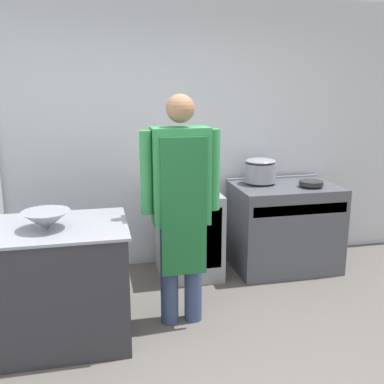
{
  "coord_description": "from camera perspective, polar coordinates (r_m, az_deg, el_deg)",
  "views": [
    {
      "loc": [
        -0.79,
        -2.38,
        1.87
      ],
      "look_at": [
        0.0,
        1.16,
        0.99
      ],
      "focal_mm": 42.0,
      "sensor_mm": 36.0,
      "label": 1
    }
  ],
  "objects": [
    {
      "name": "person_cook",
      "position": [
        3.39,
        -1.41,
        -0.84
      ],
      "size": [
        0.61,
        0.24,
        1.8
      ],
      "color": "#38476B",
      "rests_on": "ground_plane"
    },
    {
      "name": "stove",
      "position": [
        4.71,
        11.62,
        -4.33
      ],
      "size": [
        1.03,
        0.72,
        0.89
      ],
      "color": "#4C4F56",
      "rests_on": "ground_plane"
    },
    {
      "name": "fridge_unit",
      "position": [
        4.47,
        -0.45,
        -5.24
      ],
      "size": [
        0.59,
        0.65,
        0.84
      ],
      "color": "#93999E",
      "rests_on": "ground_plane"
    },
    {
      "name": "ground_plane",
      "position": [
        3.13,
        5.01,
        -23.09
      ],
      "size": [
        14.0,
        14.0,
        0.0
      ],
      "primitive_type": "plane",
      "color": "#5B5651"
    },
    {
      "name": "stock_pot",
      "position": [
        4.6,
        8.67,
        2.77
      ],
      "size": [
        0.32,
        0.32,
        0.24
      ],
      "color": "gray",
      "rests_on": "stove"
    },
    {
      "name": "prep_counter",
      "position": [
        3.49,
        -16.68,
        -11.09
      ],
      "size": [
        1.03,
        0.78,
        0.89
      ],
      "color": "#2D2D33",
      "rests_on": "ground_plane"
    },
    {
      "name": "wall_back",
      "position": [
        4.61,
        -2.65,
        7.16
      ],
      "size": [
        8.0,
        0.05,
        2.7
      ],
      "color": "silver",
      "rests_on": "ground_plane"
    },
    {
      "name": "saute_pan",
      "position": [
        4.57,
        14.89,
        1.11
      ],
      "size": [
        0.24,
        0.24,
        0.04
      ],
      "color": "#262628",
      "rests_on": "stove"
    },
    {
      "name": "mixing_bowl",
      "position": [
        3.26,
        -18.03,
        -3.42
      ],
      "size": [
        0.33,
        0.33,
        0.13
      ],
      "color": "gray",
      "rests_on": "prep_counter"
    }
  ]
}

